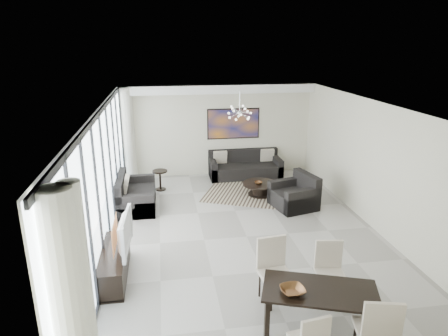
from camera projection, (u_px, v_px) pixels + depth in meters
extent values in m
cube|color=#A8A39B|center=(247.00, 236.00, 8.91)|extent=(6.00, 9.00, 0.02)
cube|color=white|center=(249.00, 108.00, 8.03)|extent=(6.00, 9.00, 0.02)
cube|color=beige|center=(218.00, 130.00, 12.69)|extent=(6.00, 0.02, 2.90)
cube|color=beige|center=(338.00, 310.00, 4.25)|extent=(6.00, 0.02, 2.90)
cube|color=beige|center=(379.00, 169.00, 8.92)|extent=(0.02, 9.00, 2.90)
cube|color=white|center=(103.00, 183.00, 8.02)|extent=(0.01, 8.95, 2.85)
cube|color=black|center=(99.00, 114.00, 7.60)|extent=(0.04, 8.95, 0.10)
cube|color=black|center=(111.00, 246.00, 8.46)|extent=(0.04, 8.95, 0.06)
cube|color=black|center=(60.00, 309.00, 4.27)|extent=(0.04, 0.05, 2.88)
cube|color=black|center=(77.00, 260.00, 5.21)|extent=(0.04, 0.05, 2.88)
cube|color=black|center=(89.00, 226.00, 6.15)|extent=(0.04, 0.05, 2.88)
cube|color=black|center=(98.00, 202.00, 7.09)|extent=(0.04, 0.05, 2.88)
cube|color=black|center=(105.00, 183.00, 8.03)|extent=(0.04, 0.05, 2.88)
cube|color=black|center=(111.00, 168.00, 8.97)|extent=(0.04, 0.05, 2.88)
cube|color=black|center=(115.00, 156.00, 9.91)|extent=(0.04, 0.05, 2.88)
cube|color=black|center=(119.00, 146.00, 10.85)|extent=(0.04, 0.05, 2.88)
cube|color=black|center=(122.00, 137.00, 11.79)|extent=(0.04, 0.05, 2.88)
cylinder|color=silver|center=(70.00, 316.00, 4.15)|extent=(0.36, 0.36, 2.85)
cylinder|color=silver|center=(127.00, 136.00, 11.95)|extent=(0.36, 0.36, 2.85)
cube|color=white|center=(219.00, 89.00, 12.11)|extent=(5.98, 0.40, 0.26)
cube|color=#B46619|center=(233.00, 124.00, 12.69)|extent=(1.68, 0.04, 0.98)
cylinder|color=silver|center=(240.00, 102.00, 10.51)|extent=(0.02, 0.02, 0.55)
sphere|color=silver|center=(240.00, 113.00, 10.59)|extent=(0.12, 0.12, 0.12)
cube|color=black|center=(257.00, 192.00, 11.49)|extent=(3.47, 3.13, 0.01)
cylinder|color=black|center=(260.00, 184.00, 11.23)|extent=(1.00, 1.00, 0.04)
cylinder|color=black|center=(260.00, 190.00, 11.28)|extent=(0.44, 0.44, 0.31)
cylinder|color=black|center=(260.00, 194.00, 11.32)|extent=(0.70, 0.70, 0.03)
imported|color=brown|center=(258.00, 183.00, 11.14)|extent=(0.25, 0.25, 0.07)
cube|color=black|center=(245.00, 171.00, 12.75)|extent=(2.27, 0.93, 0.41)
cube|color=black|center=(243.00, 155.00, 12.97)|extent=(2.27, 0.19, 0.41)
cube|color=black|center=(213.00, 169.00, 12.57)|extent=(0.19, 0.93, 0.60)
cube|color=black|center=(277.00, 166.00, 12.88)|extent=(0.19, 0.93, 0.60)
cube|color=black|center=(137.00, 199.00, 10.46)|extent=(0.96, 1.70, 0.43)
cube|color=black|center=(121.00, 185.00, 10.27)|extent=(0.19, 1.70, 0.43)
cube|color=black|center=(135.00, 207.00, 9.72)|extent=(0.96, 0.19, 0.62)
cube|color=black|center=(138.00, 186.00, 11.14)|extent=(0.96, 0.19, 0.62)
cube|color=black|center=(293.00, 199.00, 10.43)|extent=(1.22, 1.26, 0.44)
cube|color=black|center=(307.00, 181.00, 10.45)|extent=(0.45, 1.06, 0.44)
cube|color=black|center=(285.00, 190.00, 10.77)|extent=(1.01, 0.44, 0.64)
cube|color=black|center=(303.00, 201.00, 10.03)|extent=(1.01, 0.44, 0.64)
cylinder|color=black|center=(160.00, 171.00, 11.53)|extent=(0.43, 0.43, 0.04)
cylinder|color=black|center=(160.00, 181.00, 11.62)|extent=(0.06, 0.06, 0.54)
cylinder|color=black|center=(161.00, 189.00, 11.70)|extent=(0.30, 0.30, 0.03)
cube|color=black|center=(114.00, 264.00, 7.34)|extent=(0.47, 1.67, 0.52)
imported|color=gray|center=(120.00, 233.00, 7.24)|extent=(0.21, 1.16, 0.67)
cube|color=black|center=(320.00, 291.00, 5.85)|extent=(1.85, 1.34, 0.04)
cube|color=black|center=(267.00, 319.00, 5.78)|extent=(0.07, 0.07, 0.66)
cube|color=black|center=(270.00, 293.00, 6.39)|extent=(0.07, 0.07, 0.66)
cube|color=black|center=(374.00, 332.00, 5.53)|extent=(0.07, 0.07, 0.66)
cube|color=black|center=(367.00, 303.00, 6.14)|extent=(0.07, 0.07, 0.66)
cube|color=beige|center=(315.00, 335.00, 5.01)|extent=(0.42, 0.11, 0.50)
cube|color=beige|center=(375.00, 330.00, 5.31)|extent=(0.61, 0.61, 0.07)
cube|color=beige|center=(383.00, 324.00, 5.02)|extent=(0.50, 0.17, 0.61)
cylinder|color=black|center=(354.00, 336.00, 5.59)|extent=(0.04, 0.04, 0.47)
cube|color=beige|center=(276.00, 275.00, 6.56)|extent=(0.56, 0.56, 0.07)
cube|color=beige|center=(271.00, 253.00, 6.67)|extent=(0.51, 0.12, 0.62)
cylinder|color=black|center=(291.00, 294.00, 6.51)|extent=(0.04, 0.04, 0.47)
cylinder|color=black|center=(260.00, 284.00, 6.77)|extent=(0.04, 0.04, 0.47)
cube|color=beige|center=(330.00, 275.00, 6.64)|extent=(0.52, 0.52, 0.06)
cube|color=beige|center=(328.00, 255.00, 6.75)|extent=(0.46, 0.12, 0.56)
cylinder|color=black|center=(343.00, 294.00, 6.54)|extent=(0.04, 0.04, 0.43)
cylinder|color=black|center=(316.00, 282.00, 6.88)|extent=(0.04, 0.04, 0.43)
imported|color=brown|center=(293.00, 291.00, 5.76)|extent=(0.39, 0.39, 0.09)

